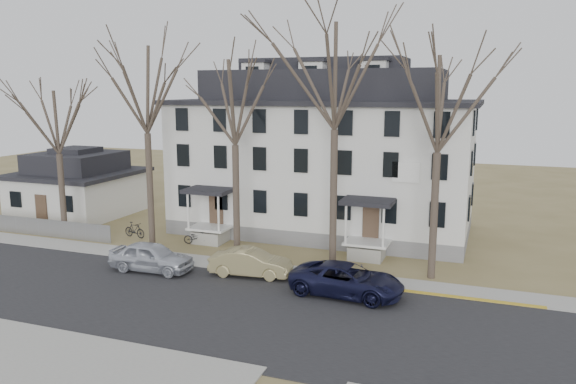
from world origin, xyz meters
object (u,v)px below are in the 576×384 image
at_px(boarding_house, 324,155).
at_px(tree_far_left, 145,83).
at_px(car_silver, 151,257).
at_px(small_house, 78,187).
at_px(tree_mid_left, 234,96).
at_px(car_navy, 347,281).
at_px(tree_mid_right, 440,97).
at_px(bicycle_left, 196,238).
at_px(tree_bungalow, 57,118).
at_px(bicycle_right, 135,230).
at_px(tree_center, 335,68).
at_px(car_tan, 251,263).

bearing_deg(boarding_house, tree_far_left, -137.82).
bearing_deg(car_silver, small_house, 50.82).
bearing_deg(car_silver, tree_mid_left, -39.02).
height_order(tree_far_left, tree_mid_left, tree_far_left).
relative_size(car_silver, car_navy, 0.85).
bearing_deg(tree_mid_left, tree_mid_right, 0.00).
bearing_deg(car_silver, tree_mid_right, -75.82).
xyz_separation_m(tree_far_left, bicycle_left, (2.45, 1.35, -9.90)).
distance_m(tree_bungalow, car_navy, 22.53).
bearing_deg(car_navy, tree_bungalow, 82.84).
xyz_separation_m(car_silver, car_navy, (11.11, 0.11, -0.03)).
xyz_separation_m(tree_mid_right, tree_bungalow, (-24.50, 0.00, -1.48)).
height_order(car_navy, bicycle_right, car_navy).
bearing_deg(tree_center, small_house, 164.92).
distance_m(tree_bungalow, bicycle_left, 12.25).
height_order(tree_far_left, tree_mid_right, tree_far_left).
relative_size(tree_center, car_navy, 2.64).
relative_size(boarding_house, car_navy, 3.74).
bearing_deg(bicycle_right, tree_center, -85.38).
distance_m(tree_mid_right, car_tan, 13.17).
distance_m(boarding_house, small_house, 20.34).
relative_size(boarding_house, bicycle_right, 11.75).
bearing_deg(bicycle_right, small_house, 71.15).
distance_m(tree_mid_right, bicycle_left, 17.67).
height_order(boarding_house, tree_mid_right, tree_mid_right).
relative_size(small_house, bicycle_left, 5.12).
xyz_separation_m(car_silver, bicycle_left, (-0.33, 5.61, -0.36)).
bearing_deg(tree_far_left, tree_bungalow, 180.00).
distance_m(boarding_house, tree_mid_left, 9.66).
relative_size(boarding_house, car_silver, 4.39).
bearing_deg(tree_mid_right, boarding_house, 136.19).
bearing_deg(bicycle_right, car_tan, -102.87).
height_order(car_silver, bicycle_right, car_silver).
xyz_separation_m(boarding_house, tree_bungalow, (-16.00, -8.15, 2.74)).
distance_m(small_house, car_tan, 21.47).
height_order(tree_center, car_tan, tree_center).
relative_size(tree_bungalow, car_tan, 2.44).
xyz_separation_m(car_silver, bicycle_right, (-5.11, 5.65, -0.28)).
height_order(tree_far_left, tree_bungalow, tree_far_left).
distance_m(car_tan, bicycle_right, 11.53).
bearing_deg(tree_mid_left, bicycle_left, 159.20).
bearing_deg(tree_bungalow, car_tan, -11.54).
relative_size(boarding_house, tree_bungalow, 1.93).
height_order(boarding_house, tree_bungalow, boarding_house).
bearing_deg(car_tan, small_house, 57.51).
relative_size(boarding_house, tree_center, 1.41).
bearing_deg(boarding_house, small_house, -174.41).
height_order(boarding_house, small_house, boarding_house).
bearing_deg(boarding_house, car_navy, -68.33).
xyz_separation_m(tree_far_left, tree_mid_right, (17.50, 0.00, -0.74)).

